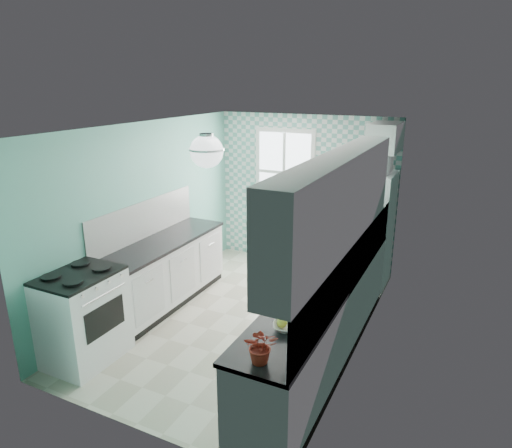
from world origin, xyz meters
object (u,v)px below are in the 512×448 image
at_px(potted_plant, 261,346).
at_px(fruit_bowl, 287,327).
at_px(fridge, 364,229).
at_px(microwave, 370,160).
at_px(sink, 347,256).
at_px(stove, 82,316).
at_px(ceiling_light, 207,151).

bearing_deg(potted_plant, fruit_bowl, 90.00).
bearing_deg(fridge, microwave, 55.11).
height_order(fridge, sink, fridge).
relative_size(fridge, stove, 1.70).
bearing_deg(sink, fruit_bowl, -86.36).
height_order(stove, fruit_bowl, stove).
height_order(fridge, stove, fridge).
distance_m(fruit_bowl, microwave, 3.44).
height_order(fruit_bowl, microwave, microwave).
xyz_separation_m(stove, potted_plant, (2.40, -0.46, 0.55)).
bearing_deg(ceiling_light, sink, 46.45).
xyz_separation_m(stove, microwave, (2.31, 3.37, 1.38)).
relative_size(ceiling_light, stove, 0.34).
relative_size(fruit_bowl, microwave, 0.41).
xyz_separation_m(ceiling_light, stove, (-1.20, -0.77, -1.79)).
height_order(fridge, fruit_bowl, fridge).
xyz_separation_m(fridge, stove, (-2.31, -3.37, -0.34)).
xyz_separation_m(sink, microwave, (-0.09, 1.34, 0.98)).
relative_size(fridge, fruit_bowl, 6.93).
distance_m(sink, fruit_bowl, 1.96).
relative_size(ceiling_light, fruit_bowl, 1.39).
height_order(potted_plant, microwave, microwave).
height_order(stove, microwave, microwave).
bearing_deg(stove, potted_plant, -11.43).
bearing_deg(ceiling_light, stove, -147.43).
distance_m(ceiling_light, stove, 2.29).
relative_size(stove, sink, 1.92).
height_order(stove, potted_plant, potted_plant).
bearing_deg(stove, sink, 39.62).
bearing_deg(potted_plant, microwave, 91.34).
xyz_separation_m(ceiling_light, potted_plant, (1.20, -1.22, -1.24)).
bearing_deg(microwave, sink, 93.78).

